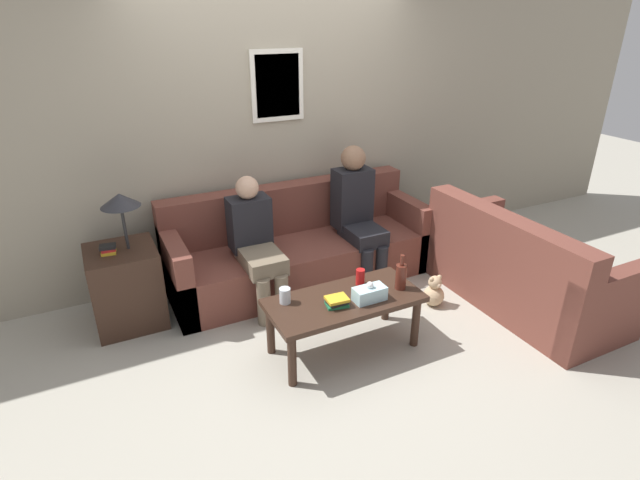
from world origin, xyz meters
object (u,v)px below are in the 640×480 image
couch_main (298,249)px  coffee_table (344,306)px  wine_bottle (401,276)px  teddy_bear (434,292)px  couch_side (519,272)px  drinking_glass (285,296)px  person_right (357,209)px  person_left (256,240)px

couch_main → coffee_table: 1.15m
wine_bottle → teddy_bear: bearing=24.7°
couch_side → coffee_table: size_ratio=1.48×
wine_bottle → coffee_table: bearing=172.2°
drinking_glass → teddy_bear: (1.38, 0.06, -0.37)m
person_right → coffee_table: bearing=-124.3°
coffee_table → teddy_bear: coffee_table is taller
coffee_table → drinking_glass: 0.44m
couch_main → teddy_bear: (0.83, -0.94, -0.18)m
person_right → teddy_bear: 1.00m
person_right → teddy_bear: (0.31, -0.79, -0.53)m
wine_bottle → teddy_bear: wine_bottle is taller
couch_main → person_left: 0.59m
person_right → wine_bottle: bearing=-102.8°
couch_main → teddy_bear: size_ratio=8.54×
couch_side → teddy_bear: size_ratio=5.94×
couch_side → person_left: size_ratio=1.52×
drinking_glass → person_right: 1.38m
couch_side → coffee_table: bearing=86.6°
couch_main → couch_side: bearing=-39.7°
coffee_table → person_right: 1.22m
coffee_table → teddy_bear: 1.03m
couch_side → person_left: bearing=62.7°
couch_main → drinking_glass: (-0.55, -1.00, 0.19)m
couch_side → person_left: person_left is taller
person_right → teddy_bear: bearing=-68.7°
teddy_bear → coffee_table: bearing=-169.0°
couch_side → person_left: 2.22m
coffee_table → drinking_glass: drinking_glass is taller
person_left → couch_side: bearing=-27.3°
couch_main → person_left: bearing=-155.4°
wine_bottle → drinking_glass: 0.86m
wine_bottle → teddy_bear: (0.55, 0.25, -0.42)m
person_left → person_right: person_right is taller
wine_bottle → drinking_glass: wine_bottle is taller
couch_main → wine_bottle: bearing=-76.4°
coffee_table → person_left: person_left is taller
coffee_table → drinking_glass: bearing=161.7°
couch_main → couch_side: size_ratio=1.44×
person_left → teddy_bear: (1.31, -0.72, -0.46)m
drinking_glass → teddy_bear: bearing=2.4°
couch_side → drinking_glass: couch_side is taller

